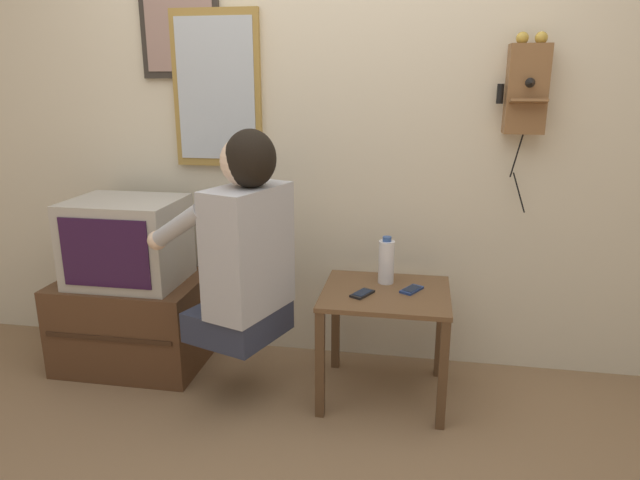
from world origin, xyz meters
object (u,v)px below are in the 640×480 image
object	(u,v)px
cell_phone_spare	(412,290)
water_bottle	(386,261)
person	(244,244)
cell_phone_held	(362,294)
framed_picture	(180,27)
wall_phone_antique	(526,88)
television	(127,241)
wall_mirror	(217,89)

from	to	relation	value
cell_phone_spare	water_bottle	size ratio (longest dim) A/B	0.60
person	cell_phone_spare	size ratio (longest dim) A/B	6.96
cell_phone_held	framed_picture	bearing A→B (deg)	-177.56
framed_picture	cell_phone_held	size ratio (longest dim) A/B	3.65
cell_phone_spare	wall_phone_antique	bearing A→B (deg)	63.44
person	cell_phone_spare	distance (m)	0.80
framed_picture	television	bearing A→B (deg)	-125.55
television	cell_phone_spare	xyz separation A→B (m)	(1.44, -0.05, -0.15)
framed_picture	wall_phone_antique	bearing A→B (deg)	-1.48
person	wall_mirror	size ratio (longest dim) A/B	1.22
television	water_bottle	world-z (taller)	television
wall_mirror	water_bottle	size ratio (longest dim) A/B	3.41
wall_mirror	wall_phone_antique	bearing A→B (deg)	-1.54
cell_phone_held	wall_phone_antique	bearing A→B (deg)	57.87
person	television	world-z (taller)	person
cell_phone_held	cell_phone_spare	world-z (taller)	same
cell_phone_held	water_bottle	size ratio (longest dim) A/B	0.60
wall_phone_antique	person	bearing A→B (deg)	-157.40
wall_mirror	cell_phone_spare	xyz separation A→B (m)	(1.03, -0.36, -0.89)
wall_phone_antique	water_bottle	bearing A→B (deg)	-158.90
cell_phone_held	cell_phone_spare	bearing A→B (deg)	49.54
television	framed_picture	size ratio (longest dim) A/B	1.09
person	framed_picture	size ratio (longest dim) A/B	1.90
wall_mirror	cell_phone_held	distance (m)	1.29
wall_phone_antique	wall_mirror	world-z (taller)	wall_mirror
wall_mirror	cell_phone_spare	distance (m)	1.41
television	wall_phone_antique	world-z (taller)	wall_phone_antique
framed_picture	cell_phone_held	world-z (taller)	framed_picture
framed_picture	person	bearing A→B (deg)	-49.42
person	television	size ratio (longest dim) A/B	1.75
wall_phone_antique	cell_phone_held	size ratio (longest dim) A/B	6.00
wall_phone_antique	cell_phone_spare	size ratio (longest dim) A/B	6.01
cell_phone_spare	water_bottle	world-z (taller)	water_bottle
wall_mirror	television	bearing A→B (deg)	-142.56
person	cell_phone_held	size ratio (longest dim) A/B	6.94
framed_picture	water_bottle	world-z (taller)	framed_picture
cell_phone_held	cell_phone_spare	distance (m)	0.24
wall_phone_antique	framed_picture	distance (m)	1.72
cell_phone_held	cell_phone_spare	size ratio (longest dim) A/B	1.00
wall_phone_antique	cell_phone_held	distance (m)	1.21
wall_mirror	cell_phone_held	world-z (taller)	wall_mirror
wall_phone_antique	framed_picture	size ratio (longest dim) A/B	1.64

